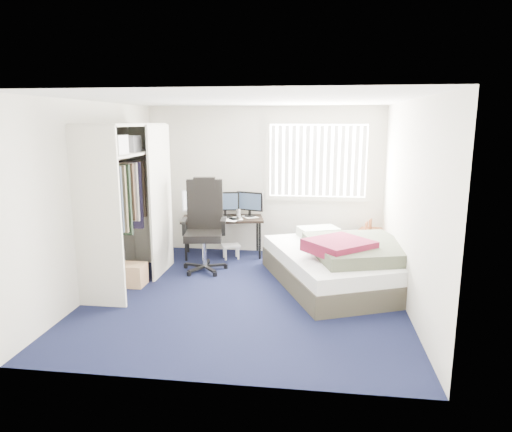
{
  "coord_description": "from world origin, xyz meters",
  "views": [
    {
      "loc": [
        0.87,
        -5.62,
        2.24
      ],
      "look_at": [
        0.08,
        0.4,
        0.98
      ],
      "focal_mm": 32.0,
      "sensor_mm": 36.0,
      "label": 1
    }
  ],
  "objects_px": {
    "desk": "(223,215)",
    "office_chair": "(205,235)",
    "nightstand": "(368,235)",
    "bed": "(342,263)"
  },
  "relations": [
    {
      "from": "desk",
      "to": "office_chair",
      "type": "distance_m",
      "value": 0.79
    },
    {
      "from": "office_chair",
      "to": "nightstand",
      "type": "relative_size",
      "value": 1.77
    },
    {
      "from": "office_chair",
      "to": "nightstand",
      "type": "height_order",
      "value": "office_chair"
    },
    {
      "from": "desk",
      "to": "bed",
      "type": "bearing_deg",
      "value": -30.69
    },
    {
      "from": "desk",
      "to": "bed",
      "type": "height_order",
      "value": "desk"
    },
    {
      "from": "office_chair",
      "to": "nightstand",
      "type": "xyz_separation_m",
      "value": [
        2.54,
        0.77,
        -0.11
      ]
    },
    {
      "from": "office_chair",
      "to": "nightstand",
      "type": "bearing_deg",
      "value": 16.88
    },
    {
      "from": "office_chair",
      "to": "nightstand",
      "type": "distance_m",
      "value": 2.66
    },
    {
      "from": "desk",
      "to": "office_chair",
      "type": "height_order",
      "value": "office_chair"
    },
    {
      "from": "office_chair",
      "to": "bed",
      "type": "height_order",
      "value": "office_chair"
    }
  ]
}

